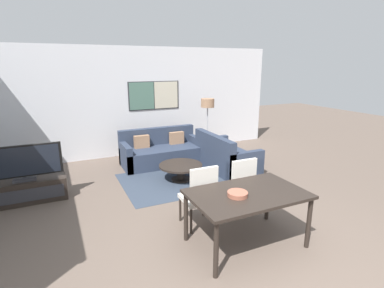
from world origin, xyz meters
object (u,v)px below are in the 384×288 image
Objects in this scene: television at (22,163)px; coffee_table at (181,168)px; dining_chair_centre at (239,184)px; sofa_side at (224,158)px; dining_table at (247,198)px; dining_chair_left at (200,194)px; sofa_main at (161,152)px; floor_lamp at (208,108)px; fruit_bowl at (238,194)px; tv_console at (27,191)px.

television reaches higher than coffee_table.
coffee_table is 1.81m from dining_chair_centre.
television is 2.90m from coffee_table.
television is 4.04m from sofa_side.
coffee_table is 2.52m from dining_table.
dining_chair_centre is at bearing 5.18° from dining_chair_left.
television is at bearing 176.29° from coffee_table.
sofa_side is at bearing 0.11° from television.
television is at bearing -159.83° from sofa_main.
dining_chair_left is 0.64× the size of floor_lamp.
sofa_main is at bearing 81.34° from dining_chair_left.
sofa_side is 1.18m from coffee_table.
dining_table is 5.75× the size of fruit_bowl.
television reaches higher than dining_table.
coffee_table is at bearing -3.71° from television.
tv_console is 5.01× the size of fruit_bowl.
dining_table is (2.74, -2.67, -0.05)m from television.
dining_chair_left is 0.72m from dining_chair_centre.
fruit_bowl is at bearing -46.54° from tv_console.
television is at bearing 90.11° from sofa_side.
dining_chair_left is 3.71× the size of fruit_bowl.
dining_chair_left is at bearing -98.66° from sofa_main.
coffee_table is (2.85, -0.18, -0.46)m from television.
tv_console reaches higher than coffee_table.
television is at bearing 139.65° from dining_chair_left.
floor_lamp is at bearing 69.51° from dining_table.
sofa_main is 1.27× the size of dining_table.
dining_chair_centre reaches higher than dining_table.
fruit_bowl is at bearing -125.62° from dining_chair_centre.
dining_chair_centre is at bearing -108.99° from floor_lamp.
sofa_side is 1.06× the size of floor_lamp.
sofa_main and sofa_side have the same top height.
tv_console is at bearing 135.75° from dining_table.
dining_table reaches higher than tv_console.
dining_chair_centre reaches higher than fruit_bowl.
sofa_main is 2.12× the size of coffee_table.
television is 4.83× the size of fruit_bowl.
sofa_main is at bearing 20.18° from tv_console.
coffee_table is 0.60× the size of dining_table.
sofa_side is 1.65× the size of dining_chair_left.
coffee_table is (0.00, -1.23, -0.02)m from sofa_main.
floor_lamp is at bearing 45.19° from coffee_table.
dining_chair_centre is (0.25, -3.01, 0.25)m from sofa_main.
tv_console is 3.68m from dining_chair_centre.
sofa_main is at bearing -176.03° from floor_lamp.
sofa_side is 1.77× the size of coffee_table.
fruit_bowl is at bearing -96.49° from coffee_table.
television is at bearing 133.45° from fruit_bowl.
sofa_main is at bearing 88.31° from dining_table.
fruit_bowl is at bearing -112.61° from floor_lamp.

